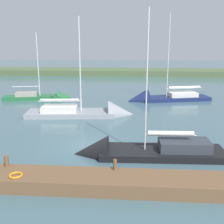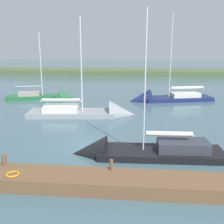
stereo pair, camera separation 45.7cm
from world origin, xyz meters
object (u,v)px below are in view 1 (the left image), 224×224
Objects in this scene: mooring_post_near at (7,161)px; life_ring_buoy at (16,175)px; mooring_post_far at (115,165)px; sailboat_outer_mooring at (42,97)px; sailboat_far_left at (159,99)px; sailboat_near_dock at (94,114)px; sailboat_mid_channel at (135,154)px.

mooring_post_near reaches higher than life_ring_buoy.
sailboat_outer_mooring is at bearing -63.16° from mooring_post_far.
sailboat_far_left is 10.54m from sailboat_near_dock.
mooring_post_near is 0.06× the size of sailboat_outer_mooring.
mooring_post_near is 5.65m from mooring_post_far.
sailboat_far_left is 1.15× the size of sailboat_mid_channel.
mooring_post_far is 0.05× the size of sailboat_near_dock.
sailboat_outer_mooring is 20.95m from sailboat_mid_channel.
mooring_post_near is 0.05× the size of sailboat_near_dock.
mooring_post_far is 23.51m from sailboat_outer_mooring.
sailboat_far_left is 1.09× the size of sailboat_near_dock.
life_ring_buoy is at bearing 131.23° from mooring_post_near.
mooring_post_far is 0.06× the size of sailboat_outer_mooring.
life_ring_buoy is at bearing -87.59° from sailboat_outer_mooring.
mooring_post_far is at bearing 71.66° from sailboat_mid_channel.
life_ring_buoy is at bearing 12.57° from mooring_post_far.
life_ring_buoy is (-0.92, 1.05, -0.24)m from mooring_post_near.
sailboat_far_left reaches higher than life_ring_buoy.
mooring_post_far is at bearing -83.26° from sailboat_near_dock.
sailboat_near_dock reaches higher than sailboat_mid_channel.
sailboat_far_left is at bearing 42.34° from sailboat_near_dock.
sailboat_outer_mooring is 0.89× the size of sailboat_mid_channel.
sailboat_far_left is at bearing -101.54° from sailboat_mid_channel.
mooring_post_near is 0.05× the size of sailboat_far_left.
life_ring_buoy is 23.83m from sailboat_far_left.
sailboat_near_dock is at bearing -69.19° from sailboat_mid_channel.
mooring_post_near is 1.05× the size of mooring_post_far.
life_ring_buoy is at bearing 54.80° from sailboat_far_left.
mooring_post_near is 21.56m from sailboat_outer_mooring.
mooring_post_near is 0.06× the size of sailboat_mid_channel.
life_ring_buoy is 0.06× the size of sailboat_far_left.
sailboat_outer_mooring is at bearing -76.68° from mooring_post_near.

